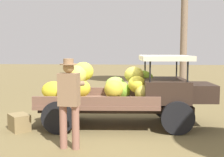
{
  "coord_description": "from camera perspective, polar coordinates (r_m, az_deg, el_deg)",
  "views": [
    {
      "loc": [
        0.91,
        -7.48,
        2.0
      ],
      "look_at": [
        0.32,
        -0.08,
        1.24
      ],
      "focal_mm": 46.3,
      "sensor_mm": 36.0,
      "label": 1
    }
  ],
  "objects": [
    {
      "name": "ground_plane",
      "position": [
        7.79,
        -2.33,
        -9.03
      ],
      "size": [
        60.0,
        60.0,
        0.0
      ],
      "primitive_type": "plane",
      "color": "brown"
    },
    {
      "name": "truck",
      "position": [
        7.55,
        2.83,
        -2.31
      ],
      "size": [
        4.54,
        1.96,
        1.83
      ],
      "rotation": [
        0.0,
        0.0,
        0.06
      ],
      "color": "#30221A",
      "rests_on": "ground"
    },
    {
      "name": "farmer",
      "position": [
        5.8,
        -8.47,
        -3.81
      ],
      "size": [
        0.52,
        0.48,
        1.81
      ],
      "rotation": [
        0.0,
        0.0,
        1.44
      ],
      "color": "#936251",
      "rests_on": "ground"
    },
    {
      "name": "wooden_crate",
      "position": [
        7.55,
        -17.86,
        -8.23
      ],
      "size": [
        0.67,
        0.68,
        0.4
      ],
      "primitive_type": "cube",
      "rotation": [
        0.0,
        0.0,
        2.29
      ],
      "color": "olive",
      "rests_on": "ground"
    }
  ]
}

